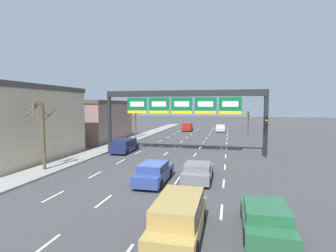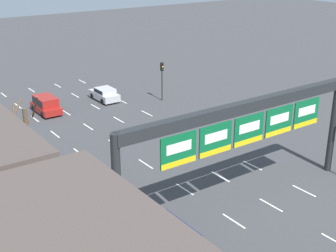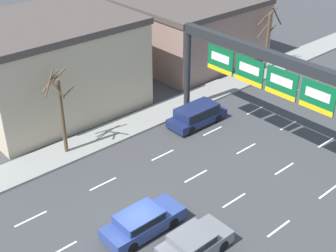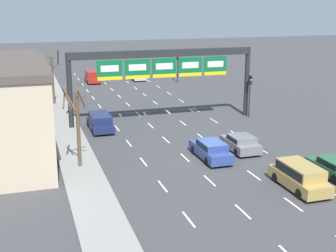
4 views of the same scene
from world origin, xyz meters
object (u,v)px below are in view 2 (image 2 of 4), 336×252
at_px(traffic_light_mid_block, 162,73).
at_px(suv_navy, 170,237).
at_px(sign_gantry, 246,123).
at_px(car_silver, 105,94).
at_px(tree_bare_closest, 27,138).
at_px(suv_red, 46,104).

bearing_deg(traffic_light_mid_block, suv_navy, -123.80).
height_order(sign_gantry, traffic_light_mid_block, sign_gantry).
distance_m(car_silver, traffic_light_mid_block, 6.75).
bearing_deg(suv_navy, tree_bare_closest, 104.89).
distance_m(suv_red, traffic_light_mid_block, 12.68).
bearing_deg(suv_navy, suv_red, 82.97).
bearing_deg(traffic_light_mid_block, tree_bare_closest, -151.27).
height_order(suv_red, traffic_light_mid_block, traffic_light_mid_block).
bearing_deg(car_silver, suv_red, -177.63).
relative_size(sign_gantry, car_silver, 4.65).
bearing_deg(traffic_light_mid_block, car_silver, 144.57).
distance_m(car_silver, suv_red, 6.87).
xyz_separation_m(suv_red, traffic_light_mid_block, (12.03, -3.40, 2.10)).
xyz_separation_m(car_silver, traffic_light_mid_block, (5.17, -3.68, 2.29)).
xyz_separation_m(sign_gantry, tree_bare_closest, (-9.90, 11.35, -2.38)).
relative_size(traffic_light_mid_block, tree_bare_closest, 0.68).
height_order(sign_gantry, tree_bare_closest, sign_gantry).
height_order(car_silver, suv_red, suv_red).
bearing_deg(tree_bare_closest, sign_gantry, -48.90).
relative_size(car_silver, suv_navy, 0.84).
bearing_deg(car_silver, tree_bare_closest, -134.06).
distance_m(sign_gantry, suv_navy, 8.26).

